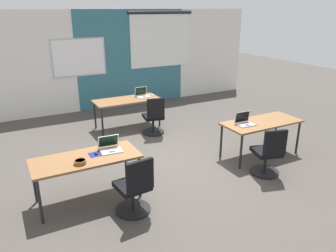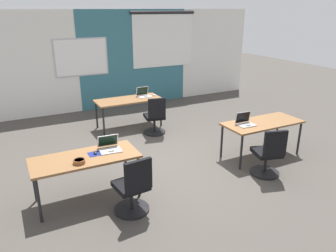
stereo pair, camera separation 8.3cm
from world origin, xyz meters
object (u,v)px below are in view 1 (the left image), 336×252
at_px(desk_near_right, 261,124).
at_px(laptop_far_right, 142,95).
at_px(laptop_near_right_inner, 245,122).
at_px(chair_near_left_inner, 135,191).
at_px(desk_far_center, 127,102).
at_px(desk_near_left, 86,161).
at_px(mouse_far_right, 153,95).
at_px(laptop_near_left_inner, 110,147).
at_px(mouse_near_left_inner, 96,153).
at_px(snack_bowl, 80,162).
at_px(chair_near_right_inner, 268,156).
at_px(chair_far_right, 154,119).

xyz_separation_m(desk_near_right, laptop_far_right, (-1.31, 2.87, 0.11)).
xyz_separation_m(laptop_near_right_inner, chair_near_left_inner, (-2.59, -0.71, -0.39)).
relative_size(desk_near_right, desk_far_center, 1.00).
height_order(desk_near_left, mouse_far_right, mouse_far_right).
bearing_deg(desk_near_right, desk_far_center, 122.01).
bearing_deg(desk_near_left, laptop_near_left_inner, 10.97).
height_order(mouse_near_left_inner, snack_bowl, snack_bowl).
height_order(chair_near_right_inner, chair_near_left_inner, same).
height_order(laptop_near_left_inner, laptop_far_right, laptop_far_right).
bearing_deg(chair_near_right_inner, mouse_near_left_inner, 1.44).
distance_m(desk_near_right, snack_bowl, 3.63).
height_order(desk_far_center, chair_near_right_inner, chair_near_right_inner).
distance_m(desk_near_right, laptop_near_right_inner, 0.43).
relative_size(laptop_near_left_inner, chair_far_right, 0.38).
distance_m(desk_near_right, chair_far_right, 2.49).
bearing_deg(desk_near_right, chair_far_right, 123.97).
bearing_deg(chair_near_left_inner, mouse_far_right, -125.07).
distance_m(chair_near_left_inner, snack_bowl, 0.89).
height_order(chair_near_right_inner, laptop_far_right, laptop_far_right).
relative_size(chair_near_left_inner, chair_far_right, 1.00).
relative_size(desk_near_right, mouse_near_left_inner, 14.65).
distance_m(chair_far_right, snack_bowl, 3.18).
bearing_deg(mouse_near_left_inner, desk_near_right, -0.61).
bearing_deg(snack_bowl, laptop_near_right_inner, 3.62).
distance_m(desk_near_left, desk_far_center, 3.30).
distance_m(desk_far_center, chair_near_left_inner, 3.72).
xyz_separation_m(desk_far_center, mouse_far_right, (0.72, 0.03, 0.08)).
bearing_deg(mouse_far_right, chair_near_right_inner, -81.08).
distance_m(laptop_near_right_inner, mouse_far_right, 2.87).
distance_m(desk_near_right, mouse_far_right, 3.02).
bearing_deg(laptop_near_right_inner, snack_bowl, -173.90).
bearing_deg(desk_near_left, laptop_near_right_inner, 0.52).
distance_m(laptop_near_left_inner, laptop_far_right, 3.31).
height_order(desk_near_right, chair_near_right_inner, chair_near_right_inner).
bearing_deg(snack_bowl, mouse_far_right, 49.26).
xyz_separation_m(laptop_near_left_inner, mouse_far_right, (2.06, 2.75, -0.03)).
bearing_deg(mouse_near_left_inner, desk_far_center, 60.30).
distance_m(laptop_far_right, snack_bowl, 3.82).
relative_size(desk_near_left, mouse_far_right, 14.79).
height_order(desk_near_left, mouse_near_left_inner, mouse_near_left_inner).
height_order(laptop_far_right, snack_bowl, laptop_far_right).
xyz_separation_m(desk_far_center, chair_far_right, (0.37, -0.75, -0.28)).
relative_size(desk_far_center, laptop_near_left_inner, 4.55).
height_order(laptop_far_right, mouse_far_right, laptop_far_right).
relative_size(mouse_far_right, chair_far_right, 0.12).
bearing_deg(snack_bowl, chair_near_left_inner, -39.66).
distance_m(desk_near_right, chair_near_left_inner, 3.10).
bearing_deg(chair_near_right_inner, laptop_far_right, -60.86).
bearing_deg(chair_near_right_inner, laptop_near_right_inner, -78.51).
relative_size(desk_near_right, mouse_far_right, 14.79).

